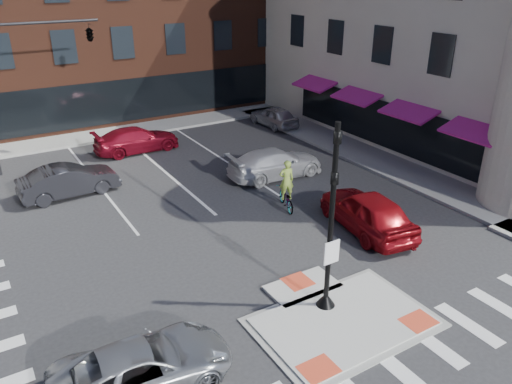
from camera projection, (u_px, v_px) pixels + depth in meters
ground at (333, 314)px, 15.53m from camera, size 120.00×120.00×0.00m
refuge_island at (339, 318)px, 15.31m from camera, size 5.40×4.65×0.13m
sidewalk_e at (369, 156)px, 28.40m from camera, size 3.00×24.00×0.15m
sidewalk_n at (162, 125)px, 34.06m from camera, size 26.00×3.00×0.15m
building_far_right at (106, 3)px, 59.40m from camera, size 12.00×12.00×12.00m
signal_pole at (330, 243)px, 14.87m from camera, size 0.60×0.60×5.98m
mast_arm_signal at (62, 46)px, 25.36m from camera, size 6.10×2.24×8.00m
silver_suv at (143, 366)px, 12.64m from camera, size 4.72×2.38×1.28m
red_sedan at (367, 211)px, 20.24m from camera, size 2.72×5.20×1.69m
white_pickup at (275, 163)px, 25.52m from camera, size 5.14×2.28×1.47m
bg_car_dark at (69, 181)px, 23.39m from camera, size 4.58×1.81×1.48m
bg_car_silver at (274, 116)px, 33.72m from camera, size 1.80×4.12×1.38m
bg_car_red at (137, 140)px, 29.07m from camera, size 4.94×2.07×1.43m
cyclist at (286, 193)px, 22.09m from camera, size 1.13×1.93×2.28m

